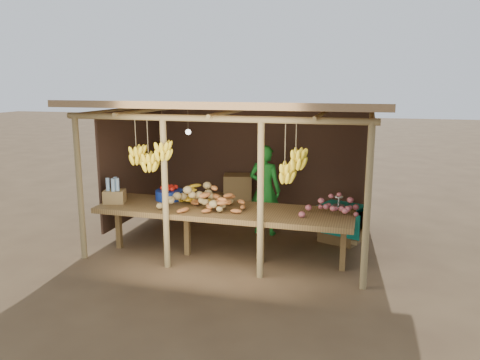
# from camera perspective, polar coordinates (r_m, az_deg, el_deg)

# --- Properties ---
(ground) EXTENTS (60.00, 60.00, 0.00)m
(ground) POSITION_cam_1_polar(r_m,az_deg,el_deg) (8.22, -0.00, -7.18)
(ground) COLOR brown
(ground) RESTS_ON ground
(stall_structure) EXTENTS (4.70, 3.50, 2.43)m
(stall_structure) POSITION_cam_1_polar(r_m,az_deg,el_deg) (7.68, -0.25, 6.02)
(stall_structure) COLOR olive
(stall_structure) RESTS_ON ground
(counter) EXTENTS (3.90, 1.05, 0.80)m
(counter) POSITION_cam_1_polar(r_m,az_deg,el_deg) (7.13, -2.03, -3.96)
(counter) COLOR brown
(counter) RESTS_ON ground
(potato_heap) EXTENTS (1.31, 1.05, 0.37)m
(potato_heap) POSITION_cam_1_polar(r_m,az_deg,el_deg) (7.13, -5.65, -1.95)
(potato_heap) COLOR #9E8852
(potato_heap) RESTS_ON counter
(sweet_potato_heap) EXTENTS (1.01, 0.75, 0.35)m
(sweet_potato_heap) POSITION_cam_1_polar(r_m,az_deg,el_deg) (6.98, -3.02, -2.29)
(sweet_potato_heap) COLOR #B0642D
(sweet_potato_heap) RESTS_ON counter
(onion_heap) EXTENTS (1.00, 0.74, 0.36)m
(onion_heap) POSITION_cam_1_polar(r_m,az_deg,el_deg) (6.79, 11.49, -2.89)
(onion_heap) COLOR #A65155
(onion_heap) RESTS_ON counter
(banana_pile) EXTENTS (0.68, 0.50, 0.35)m
(banana_pile) POSITION_cam_1_polar(r_m,az_deg,el_deg) (7.46, -5.53, -1.42)
(banana_pile) COLOR yellow
(banana_pile) RESTS_ON counter
(tomato_basin) EXTENTS (0.45, 0.45, 0.24)m
(tomato_basin) POSITION_cam_1_polar(r_m,az_deg,el_deg) (7.71, -8.61, -1.66)
(tomato_basin) COLOR navy
(tomato_basin) RESTS_ON counter
(bottle_box) EXTENTS (0.38, 0.34, 0.41)m
(bottle_box) POSITION_cam_1_polar(r_m,az_deg,el_deg) (7.67, -15.07, -1.56)
(bottle_box) COLOR olive
(bottle_box) RESTS_ON counter
(vendor) EXTENTS (0.65, 0.48, 1.61)m
(vendor) POSITION_cam_1_polar(r_m,az_deg,el_deg) (8.31, 3.04, -1.21)
(vendor) COLOR #1B7923
(vendor) RESTS_ON ground
(tarp_crate) EXTENTS (0.86, 0.81, 0.82)m
(tarp_crate) POSITION_cam_1_polar(r_m,az_deg,el_deg) (8.19, 12.21, -5.05)
(tarp_crate) COLOR brown
(tarp_crate) RESTS_ON ground
(carton_stack) EXTENTS (1.25, 0.58, 0.87)m
(carton_stack) POSITION_cam_1_polar(r_m,az_deg,el_deg) (9.37, -1.44, -2.34)
(carton_stack) COLOR olive
(carton_stack) RESTS_ON ground
(burlap_sacks) EXTENTS (0.95, 0.50, 0.67)m
(burlap_sacks) POSITION_cam_1_polar(r_m,az_deg,el_deg) (9.30, -6.35, -3.11)
(burlap_sacks) COLOR #452D20
(burlap_sacks) RESTS_ON ground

